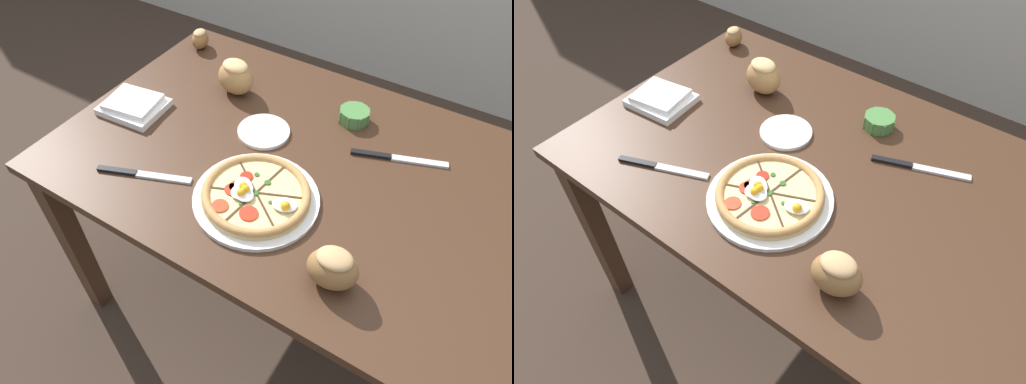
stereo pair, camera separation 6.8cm
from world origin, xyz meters
The scene contains 11 objects.
ground_plane centered at (0.00, 0.00, 0.00)m, with size 12.00×12.00×0.00m, color #3D2D23.
dining_table centered at (0.00, 0.00, 0.63)m, with size 1.27×0.86×0.73m.
pizza centered at (-0.01, -0.18, 0.75)m, with size 0.31×0.31×0.05m.
ramekin_bowl centered at (0.07, 0.23, 0.75)m, with size 0.09×0.09×0.04m.
napkin_folded centered at (-0.51, -0.07, 0.75)m, with size 0.19×0.16×0.04m.
bread_piece_near centered at (-0.30, 0.17, 0.79)m, with size 0.13×0.11×0.11m.
bread_piece_mid centered at (0.25, -0.29, 0.79)m, with size 0.12×0.10×0.10m.
bread_piece_far centered at (-0.55, 0.32, 0.77)m, with size 0.07×0.08×0.07m.
knife_main centered at (-0.30, -0.26, 0.74)m, with size 0.24×0.11×0.01m.
knife_spare centered at (0.23, 0.14, 0.74)m, with size 0.25×0.10×0.01m.
side_saucer centered at (-0.12, 0.05, 0.74)m, with size 0.15×0.15×0.01m.
Camera 1 is at (0.39, -0.80, 1.58)m, focal length 32.00 mm.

